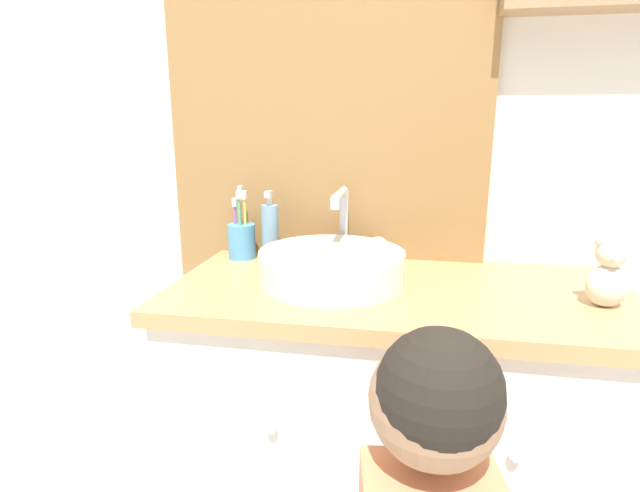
{
  "coord_description": "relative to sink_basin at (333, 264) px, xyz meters",
  "views": [
    {
      "loc": [
        0.03,
        -0.76,
        1.2
      ],
      "look_at": [
        -0.17,
        0.29,
        0.93
      ],
      "focal_mm": 28.0,
      "sensor_mm": 36.0,
      "label": 1
    }
  ],
  "objects": [
    {
      "name": "teddy_bear",
      "position": [
        0.57,
        -0.06,
        0.03
      ],
      "size": [
        0.08,
        0.07,
        0.15
      ],
      "color": "beige",
      "rests_on": "vanity_counter"
    },
    {
      "name": "sink_basin",
      "position": [
        0.0,
        0.0,
        0.0
      ],
      "size": [
        0.34,
        0.39,
        0.2
      ],
      "color": "silver",
      "rests_on": "vanity_counter"
    },
    {
      "name": "wall_back",
      "position": [
        0.16,
        0.27,
        0.41
      ],
      "size": [
        3.2,
        0.18,
        2.5
      ],
      "color": "silver",
      "rests_on": "ground_plane"
    },
    {
      "name": "soap_dispenser",
      "position": [
        -0.2,
        0.15,
        0.04
      ],
      "size": [
        0.05,
        0.05,
        0.19
      ],
      "color": "#6B93B2",
      "rests_on": "vanity_counter"
    },
    {
      "name": "toothbrush_holder",
      "position": [
        -0.28,
        0.16,
        0.01
      ],
      "size": [
        0.07,
        0.07,
        0.2
      ],
      "color": "#4C93C6",
      "rests_on": "vanity_counter"
    },
    {
      "name": "vanity_counter",
      "position": [
        0.15,
        -0.01,
        -0.46
      ],
      "size": [
        1.04,
        0.52,
        0.83
      ],
      "color": "silver",
      "rests_on": "ground_plane"
    }
  ]
}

